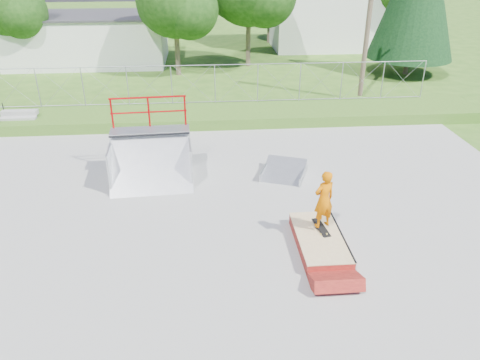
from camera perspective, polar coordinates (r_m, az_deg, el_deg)
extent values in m
plane|color=#315B1A|center=(13.07, -1.28, -6.62)|extent=(120.00, 120.00, 0.00)
cube|color=#979794|center=(13.06, -1.28, -6.55)|extent=(20.00, 16.00, 0.04)
cube|color=#315B1A|center=(21.55, -2.91, 7.97)|extent=(24.00, 3.00, 0.50)
cube|color=maroon|center=(12.62, 9.66, -7.47)|extent=(1.18, 2.46, 0.34)
cube|color=tan|center=(12.52, 9.72, -6.77)|extent=(1.20, 2.48, 0.02)
cube|color=black|center=(12.76, 9.88, -5.77)|extent=(0.38, 0.82, 0.13)
imported|color=#CD6100|center=(12.35, 10.17, -2.64)|extent=(0.68, 0.57, 1.60)
cube|color=silver|center=(34.18, -17.89, 16.00)|extent=(10.00, 6.00, 3.00)
cube|color=silver|center=(38.41, 10.35, 19.39)|extent=(8.00, 6.00, 5.00)
cylinder|color=brown|center=(24.49, 15.43, 18.42)|extent=(0.24, 0.24, 8.00)
cylinder|color=brown|center=(29.53, -7.62, 14.92)|extent=(0.30, 0.30, 2.45)
sphere|color=black|center=(28.53, -6.21, 19.93)|extent=(3.36, 3.36, 3.36)
cylinder|color=brown|center=(31.58, 1.01, 16.23)|extent=(0.30, 0.30, 2.80)
cylinder|color=brown|center=(33.47, -25.36, 13.91)|extent=(0.30, 0.30, 2.27)
sphere|color=black|center=(33.06, -26.41, 18.86)|extent=(4.16, 4.16, 4.16)
sphere|color=black|center=(32.37, -25.18, 18.03)|extent=(3.12, 3.12, 3.12)
cylinder|color=brown|center=(38.28, 18.54, 16.67)|extent=(0.30, 0.30, 2.62)
cylinder|color=brown|center=(39.77, 3.57, 17.88)|extent=(0.30, 0.30, 2.10)
sphere|color=black|center=(39.12, 4.89, 21.01)|extent=(2.88, 2.88, 2.88)
cylinder|color=brown|center=(31.31, 19.65, 13.15)|extent=(0.28, 0.28, 1.20)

